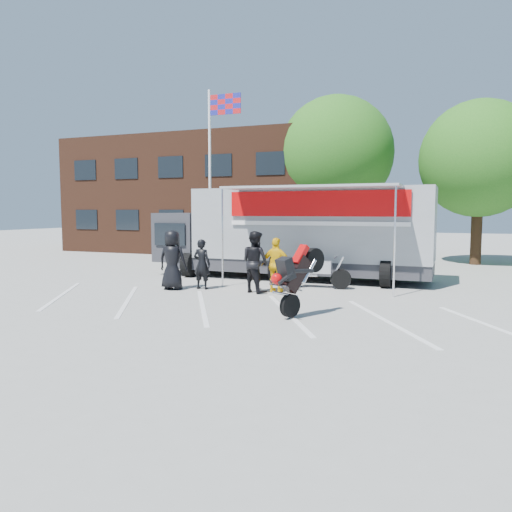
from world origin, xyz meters
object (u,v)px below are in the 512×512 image
Objects in this scene: parked_motorcycle at (318,288)px; spectator_hivis at (276,265)px; tree_mid at (479,159)px; flagpole at (215,155)px; spectator_leather_c at (255,262)px; stunt_bike_rider at (308,315)px; tree_left at (336,154)px; spectator_leather_b at (202,264)px; transporter_truck at (298,279)px; spectator_leather_a at (172,260)px.

spectator_hivis reaches higher than parked_motorcycle.
tree_mid is 3.44× the size of parked_motorcycle.
parked_motorcycle is 1.30× the size of spectator_hivis.
spectator_leather_c is (4.51, -6.36, -4.09)m from flagpole.
flagpole is 12.51m from stunt_bike_rider.
spectator_hivis is (5.12, -6.08, -4.20)m from flagpole.
parked_motorcycle is 2.43m from spectator_leather_c.
stunt_bike_rider is (2.75, -15.07, -5.57)m from tree_left.
parked_motorcycle is at bearing -117.57° from tree_mid.
transporter_truck is at bearing -120.23° from spectator_leather_b.
tree_left reaches higher than transporter_truck.
tree_mid is 0.73× the size of transporter_truck.
flagpole reaches higher than transporter_truck.
parked_motorcycle is (6.12, -4.82, -5.05)m from flagpole.
spectator_leather_c is (-6.74, -11.36, -3.98)m from tree_mid.
spectator_leather_c reaches higher than parked_motorcycle.
transporter_truck is 2.33m from parked_motorcycle.
flagpole is at bearing 155.76° from stunt_bike_rider.
parked_motorcycle is 1.16× the size of spectator_leather_c.
spectator_leather_b is at bearing 176.41° from stunt_bike_rider.
parked_motorcycle is (1.87, -10.82, -5.57)m from tree_left.
tree_left is at bearing -82.85° from spectator_hivis.
stunt_bike_rider is (0.87, -4.25, 0.00)m from parked_motorcycle.
transporter_truck is 5.50× the size of spectator_leather_c.
stunt_bike_rider is (6.99, -9.07, -5.05)m from flagpole.
spectator_hivis is (-1.88, 2.99, 0.86)m from stunt_bike_rider.
spectator_leather_c is at bearing -88.78° from tree_left.
spectator_leather_b is at bearing -127.01° from tree_mid.
spectator_hivis is (2.46, 0.31, 0.04)m from spectator_leather_b.
flagpole reaches higher than parked_motorcycle.
stunt_bike_rider is 5.73m from spectator_leather_a.
flagpole is 12.31m from tree_mid.
tree_left reaches higher than stunt_bike_rider.
spectator_leather_c is at bearing -54.66° from flagpole.
tree_left is 12.99m from spectator_hivis.
spectator_leather_c is (2.69, 0.46, -0.00)m from spectator_leather_a.
spectator_leather_a reaches higher than parked_motorcycle.
spectator_leather_a reaches higher than stunt_bike_rider.
spectator_hivis is (3.30, 0.73, -0.11)m from spectator_leather_a.
stunt_bike_rider is 1.09× the size of spectator_hivis.
parked_motorcycle is (1.28, -1.95, 0.00)m from transporter_truck.
parked_motorcycle is 4.34m from stunt_bike_rider.
transporter_truck reaches higher than stunt_bike_rider.
stunt_bike_rider reaches higher than parked_motorcycle.
spectator_leather_a reaches higher than spectator_leather_b.
stunt_bike_rider is at bearing 125.16° from spectator_hivis.
parked_motorcycle is at bearing -159.45° from spectator_leather_a.
flagpole is 4.16× the size of spectator_leather_c.
spectator_hivis reaches higher than transporter_truck.
flagpole reaches higher than spectator_leather_c.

